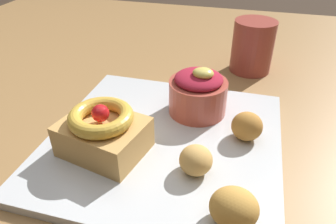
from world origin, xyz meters
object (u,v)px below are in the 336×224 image
cake_slice (103,132)px  berry_ramekin (198,93)px  fritter_front (196,160)px  fritter_back (234,208)px  front_plate (164,141)px  fritter_middle (247,126)px  coffee_mug (253,46)px

cake_slice → berry_ramekin: size_ratio=1.34×
fritter_front → fritter_back: size_ratio=0.84×
berry_ramekin → front_plate: bearing=-111.7°
fritter_back → fritter_middle: bearing=88.4°
fritter_middle → fritter_back: size_ratio=0.85×
fritter_middle → coffee_mug: bearing=91.5°
fritter_front → coffee_mug: coffee_mug is taller
fritter_middle → coffee_mug: size_ratio=0.42×
berry_ramekin → fritter_middle: 0.09m
cake_slice → fritter_back: bearing=-21.8°
fritter_middle → coffee_mug: (-0.01, 0.24, 0.02)m
coffee_mug → fritter_middle: bearing=-88.5°
front_plate → fritter_middle: (0.10, 0.03, 0.02)m
front_plate → fritter_front: (0.05, -0.05, 0.02)m
cake_slice → front_plate: bearing=33.9°
fritter_front → fritter_middle: bearing=56.6°
front_plate → cake_slice: size_ratio=2.66×
fritter_back → fritter_front: bearing=129.3°
fritter_back → coffee_mug: coffee_mug is taller
front_plate → fritter_back: (0.10, -0.11, 0.03)m
fritter_middle → fritter_back: 0.14m
front_plate → fritter_middle: 0.11m
front_plate → fritter_front: size_ratio=7.57×
front_plate → cake_slice: (-0.06, -0.04, 0.03)m
front_plate → fritter_back: 0.15m
front_plate → fritter_back: fritter_back is taller
fritter_middle → berry_ramekin: bearing=147.6°
front_plate → fritter_back: size_ratio=6.32×
fritter_middle → fritter_back: same height
berry_ramekin → fritter_back: 0.20m
cake_slice → fritter_front: bearing=-3.5°
cake_slice → fritter_middle: size_ratio=2.80×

